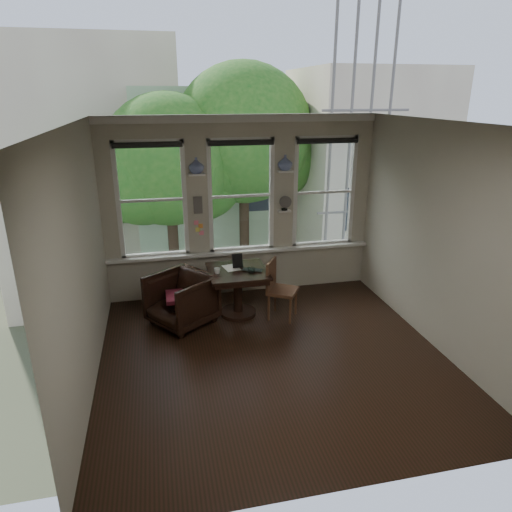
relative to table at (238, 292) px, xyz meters
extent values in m
plane|color=black|center=(0.24, -1.31, -0.38)|extent=(4.50, 4.50, 0.00)
plane|color=silver|center=(0.24, -1.31, 2.62)|extent=(4.50, 4.50, 0.00)
plane|color=#BBB3A0|center=(0.24, 0.94, 1.12)|extent=(4.50, 0.00, 4.50)
plane|color=#BBB3A0|center=(0.24, -3.56, 1.12)|extent=(4.50, 0.00, 4.50)
plane|color=#BBB3A0|center=(-2.01, -1.31, 1.12)|extent=(0.00, 4.50, 4.50)
plane|color=#BBB3A0|center=(2.49, -1.31, 1.12)|extent=(0.00, 4.50, 4.50)
cube|color=white|center=(-0.49, 0.84, 1.73)|extent=(0.26, 0.16, 0.03)
cube|color=white|center=(0.96, 0.84, 1.73)|extent=(0.26, 0.16, 0.03)
cube|color=#59544F|center=(-0.49, 0.87, 1.23)|extent=(0.14, 0.06, 0.28)
imported|color=silver|center=(-0.49, 0.84, 1.86)|extent=(0.24, 0.24, 0.25)
imported|color=silver|center=(0.96, 0.84, 1.86)|extent=(0.24, 0.24, 0.25)
imported|color=black|center=(-0.88, -0.12, 0.02)|extent=(1.19, 1.19, 0.79)
cube|color=maroon|center=(-0.88, -0.12, 0.08)|extent=(0.45, 0.45, 0.06)
imported|color=black|center=(0.19, -0.13, 0.39)|extent=(0.37, 0.31, 0.02)
imported|color=white|center=(-0.33, -0.08, 0.42)|extent=(0.12, 0.12, 0.09)
imported|color=white|center=(0.18, -0.16, 0.42)|extent=(0.12, 0.12, 0.09)
cube|color=black|center=(0.02, 0.12, 0.48)|extent=(0.17, 0.09, 0.22)
cube|color=silver|center=(-0.08, 0.11, 0.38)|extent=(0.28, 0.34, 0.00)
camera|label=1|loc=(-1.12, -6.42, 2.94)|focal=32.00mm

